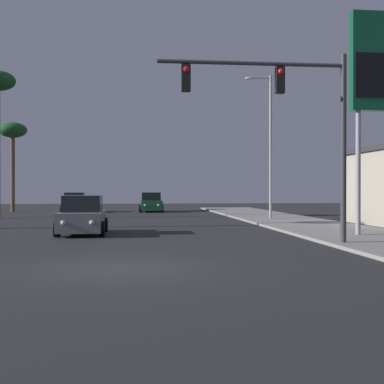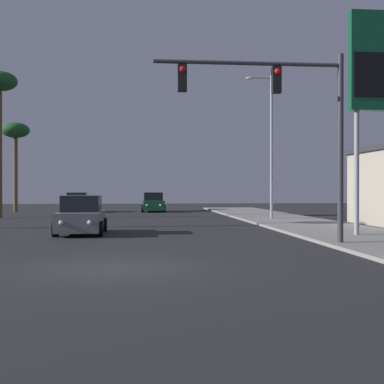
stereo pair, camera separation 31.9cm
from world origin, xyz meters
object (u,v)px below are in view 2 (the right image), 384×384
gas_station_sign (374,73)px  palm_tree_far (15,135)px  traffic_light_mast (289,109)px  car_grey (81,217)px  car_silver (77,203)px  car_green (153,203)px  street_lamp (269,139)px

gas_station_sign → palm_tree_far: size_ratio=1.17×
traffic_light_mast → palm_tree_far: bearing=118.1°
car_grey → traffic_light_mast: (7.61, -5.82, 3.92)m
car_silver → palm_tree_far: palm_tree_far is taller
car_grey → traffic_light_mast: 10.36m
traffic_light_mast → car_green: bearing=97.8°
car_silver → car_grey: (2.82, -22.76, 0.00)m
car_green → car_grey: bearing=80.0°
street_lamp → palm_tree_far: street_lamp is taller
traffic_light_mast → palm_tree_far: size_ratio=0.85×
car_silver → car_green: (6.50, 0.16, 0.00)m
street_lamp → palm_tree_far: size_ratio=1.17×
car_grey → gas_station_sign: 13.60m
street_lamp → palm_tree_far: bearing=142.8°
car_silver → traffic_light_mast: (10.43, -28.58, 3.92)m
car_silver → car_green: size_ratio=1.00×
car_green → traffic_light_mast: size_ratio=0.66×
car_grey → gas_station_sign: gas_station_sign is taller
traffic_light_mast → gas_station_sign: gas_station_sign is taller
street_lamp → traffic_light_mast: bearing=-101.4°
traffic_light_mast → street_lamp: bearing=78.6°
gas_station_sign → palm_tree_far: (-20.07, 26.61, 0.06)m
car_green → street_lamp: bearing=116.4°
car_silver → car_grey: same height
car_silver → gas_station_sign: gas_station_sign is taller
car_silver → palm_tree_far: (-5.33, 0.91, 5.91)m
car_green → palm_tree_far: 13.25m
car_green → gas_station_sign: size_ratio=0.48×
street_lamp → palm_tree_far: 23.69m
street_lamp → gas_station_sign: same height
car_green → traffic_light_mast: (3.94, -28.74, 3.92)m
car_green → traffic_light_mast: traffic_light_mast is taller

